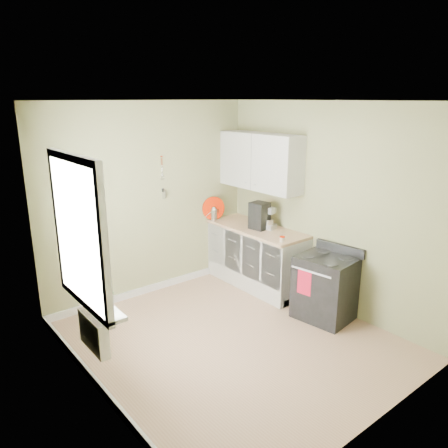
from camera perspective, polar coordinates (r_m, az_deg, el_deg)
floor at (r=5.28m, az=1.13°, el=-15.08°), size 3.20×3.60×0.02m
ceiling at (r=4.51m, az=1.32°, el=15.91°), size 3.20×3.60×0.02m
wall_back at (r=6.17m, az=-9.68°, el=3.02°), size 3.20×0.02×2.70m
wall_left at (r=3.94m, az=-17.10°, el=-5.10°), size 0.02×3.60×2.70m
wall_right at (r=5.85m, az=13.38°, el=2.09°), size 0.02×3.60×2.70m
base_cabinets at (r=6.54m, az=4.26°, el=-4.40°), size 0.60×1.60×0.87m
countertop at (r=6.39m, az=4.28°, el=-0.60°), size 0.64×1.60×0.04m
upper_cabinets at (r=6.35m, az=4.74°, el=8.15°), size 0.35×1.40×0.80m
window at (r=4.15m, az=-18.56°, el=-1.22°), size 0.06×1.14×1.44m
window_sill at (r=4.41m, az=-16.88°, el=-9.38°), size 0.18×1.14×0.04m
radiator at (r=4.51m, az=-16.64°, el=-13.49°), size 0.12×0.50×0.35m
wall_utensils at (r=6.20m, az=-8.02°, el=5.18°), size 0.02×0.14×0.58m
stove at (r=5.73m, az=13.06°, el=-8.06°), size 0.68×0.74×0.94m
stand_mixer at (r=6.32m, az=5.43°, el=0.80°), size 0.24×0.32×0.36m
kettle at (r=6.74m, az=-1.38°, el=1.43°), size 0.21×0.12×0.21m
coffee_maker at (r=6.27m, az=4.63°, el=1.00°), size 0.25×0.27×0.39m
red_tray at (r=6.72m, az=-1.38°, el=2.06°), size 0.37×0.15×0.36m
jar at (r=5.77m, az=7.60°, el=-1.96°), size 0.07×0.07×0.08m
plant_a at (r=4.03m, az=-14.87°, el=-9.25°), size 0.16×0.17×0.27m
plant_b at (r=4.41m, az=-17.36°, el=-6.77°), size 0.24×0.24×0.33m
plant_c at (r=4.64m, az=-18.55°, el=-5.88°), size 0.20×0.20×0.31m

